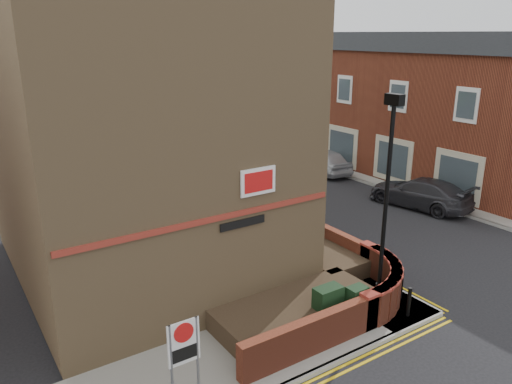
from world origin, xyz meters
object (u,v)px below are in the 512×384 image
at_px(zone_sign, 184,350).
at_px(lamppost, 386,206).
at_px(utility_cabinet_large, 328,307).
at_px(silver_car_near, 274,198).

bearing_deg(zone_sign, lamppost, 6.07).
bearing_deg(utility_cabinet_large, lamppost, -3.01).
relative_size(utility_cabinet_large, silver_car_near, 0.25).
height_order(lamppost, zone_sign, lamppost).
xyz_separation_m(lamppost, utility_cabinet_large, (-1.90, 0.10, -2.62)).
height_order(lamppost, utility_cabinet_large, lamppost).
bearing_deg(silver_car_near, lamppost, -84.58).
relative_size(utility_cabinet_large, zone_sign, 0.55).
height_order(lamppost, silver_car_near, lamppost).
distance_m(lamppost, silver_car_near, 9.18).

